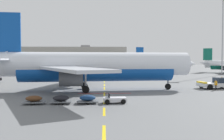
{
  "coord_description": "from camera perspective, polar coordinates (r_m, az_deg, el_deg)",
  "views": [
    {
      "loc": [
        18.05,
        -15.93,
        5.0
      ],
      "look_at": [
        19.51,
        34.51,
        2.97
      ],
      "focal_mm": 41.09,
      "sensor_mm": 36.0,
      "label": 1
    }
  ],
  "objects": [
    {
      "name": "airliner_mid_left",
      "position": [
        111.98,
        1.14,
        1.53
      ],
      "size": [
        29.45,
        27.99,
        10.75
      ],
      "color": "silver",
      "rests_on": "ground"
    },
    {
      "name": "terminal_satellite",
      "position": [
        168.11,
        -9.53,
        2.75
      ],
      "size": [
        72.56,
        25.41,
        14.38
      ],
      "color": "#9E998E",
      "rests_on": "ground"
    },
    {
      "name": "baggage_train",
      "position": [
        29.51,
        -8.32,
        -6.42
      ],
      "size": [
        11.66,
        2.16,
        1.14
      ],
      "color": "silver",
      "rests_on": "ground"
    },
    {
      "name": "ground",
      "position": [
        60.29,
        19.72,
        -2.59
      ],
      "size": [
        400.0,
        400.0,
        0.0
      ],
      "primitive_type": "plane",
      "color": "slate"
    },
    {
      "name": "apron_light_mast_far",
      "position": [
        91.7,
        23.4,
        8.76
      ],
      "size": [
        1.8,
        1.8,
        25.12
      ],
      "color": "slate",
      "rests_on": "ground"
    },
    {
      "name": "airliner_foreground",
      "position": [
        41.24,
        -4.08,
        0.84
      ],
      "size": [
        34.82,
        34.4,
        12.2
      ],
      "color": "silver",
      "rests_on": "ground"
    },
    {
      "name": "ground_crew_worker",
      "position": [
        45.42,
        22.11,
        -2.98
      ],
      "size": [
        0.31,
        0.68,
        1.67
      ],
      "color": "#232328",
      "rests_on": "ground"
    },
    {
      "name": "pushback_tug",
      "position": [
        48.0,
        22.39,
        -2.77
      ],
      "size": [
        6.28,
        3.72,
        2.08
      ],
      "color": "silver",
      "rests_on": "ground"
    },
    {
      "name": "apron_paint_markings",
      "position": [
        54.21,
        -1.7,
        -2.98
      ],
      "size": [
        8.0,
        96.52,
        0.01
      ],
      "color": "yellow",
      "rests_on": "ground"
    }
  ]
}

